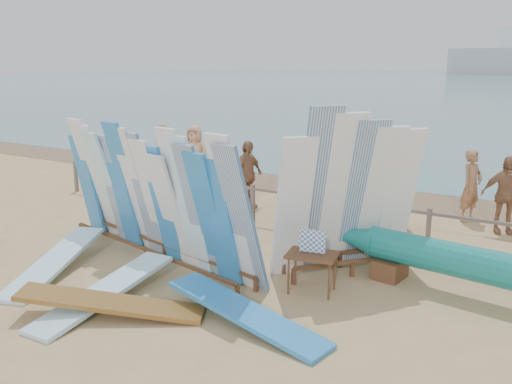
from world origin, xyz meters
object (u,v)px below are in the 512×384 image
Objects in this scene: flat_board_d at (246,325)px; beachgoer_7 at (471,186)px; beachgoer_1 at (215,158)px; beachgoer_0 at (195,156)px; flat_board_b at (106,302)px; stroller at (397,212)px; side_surfboard_rack at (348,199)px; outrigger_canoe at (492,270)px; flat_board_c at (112,316)px; beach_chair_right at (328,216)px; beachgoer_10 at (505,195)px; beachgoer_2 at (161,156)px; main_surfboard_rack at (153,199)px; beach_chair_left at (304,213)px; beachgoer_5 at (320,171)px; vendor_table at (312,272)px; flat_board_a at (56,273)px; beachgoer_4 at (247,175)px.

flat_board_d is 7.33m from beachgoer_7.
beachgoer_1 is 0.86× the size of beachgoer_0.
stroller is at bearing 62.70° from flat_board_b.
outrigger_canoe is (2.40, -0.08, -0.78)m from side_surfboard_rack.
flat_board_c is 1.71× the size of beachgoer_1.
beachgoer_10 is (3.38, 1.63, 0.58)m from beach_chair_right.
main_surfboard_rack is at bearing 72.34° from beachgoer_2.
beach_chair_left is at bearing 179.78° from stroller.
beachgoer_5 is at bearing -26.66° from flat_board_c.
vendor_table reaches higher than flat_board_d.
beach_chair_right is (-1.36, 2.30, -1.07)m from side_surfboard_rack.
vendor_table is 5.50m from beachgoer_10.
beachgoer_10 is at bearing 15.83° from stroller.
beachgoer_10 is at bearing 124.91° from beachgoer_2.
flat_board_a is at bearing 114.34° from beachgoer_1.
beachgoer_5 reaches higher than flat_board_c.
beachgoer_7 is (3.19, 2.21, 0.59)m from beach_chair_left.
side_surfboard_rack is 1.72× the size of beachgoer_4.
main_surfboard_rack reaches higher than beachgoer_7.
beachgoer_1 reaches higher than flat_board_b.
beachgoer_2 is at bearing 167.29° from outrigger_canoe.
flat_board_d is 3.92m from flat_board_a.
flat_board_c is at bearing 126.43° from beachgoer_1.
beachgoer_4 is (-1.12, 5.85, 0.87)m from flat_board_b.
flat_board_c is (-2.25, -3.40, -1.33)m from side_surfboard_rack.
beachgoer_5 reaches higher than flat_board_a.
beachgoer_5 is (-2.71, 1.81, 0.32)m from stroller.
main_surfboard_rack is at bearing 126.38° from beachgoer_1.
beachgoer_2 is (-4.02, 4.75, -0.24)m from main_surfboard_rack.
flat_board_a is 1.59× the size of beachgoer_7.
beachgoer_1 is at bearing 120.35° from beach_chair_right.
beachgoer_2 reaches higher than beachgoer_1.
beachgoer_10 is at bearing 102.74° from outrigger_canoe.
beachgoer_4 is (-3.80, 2.73, -0.47)m from side_surfboard_rack.
flat_board_b is 1.74× the size of beachgoer_5.
beachgoer_2 is at bearing 58.15° from flat_board_d.
beachgoer_1 is (-6.23, 1.85, 0.33)m from stroller.
flat_board_c is at bearing -144.55° from vendor_table.
beach_chair_right is at bearing 155.12° from outrigger_canoe.
beachgoer_2 reaches higher than beach_chair_right.
flat_board_c is at bearing -132.67° from beach_chair_right.
flat_board_b is 8.60m from beachgoer_7.
outrigger_canoe is 2.25× the size of flat_board_c.
outrigger_canoe is 6.81m from beachgoer_4.
beachgoer_2 is at bearing 78.56° from beachgoer_5.
beachgoer_2 reaches higher than beachgoer_7.
outrigger_canoe is 2.25× the size of flat_board_a.
beachgoer_4 is at bearing 109.08° from main_surfboard_rack.
beachgoer_10 is at bearing 13.80° from side_surfboard_rack.
flat_board_b is (1.67, -0.40, 0.00)m from flat_board_a.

